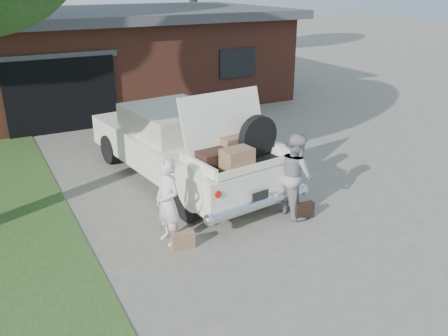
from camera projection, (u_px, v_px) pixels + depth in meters
name	position (u px, v px, depth m)	size (l,w,h in m)	color
ground	(240.00, 235.00, 8.59)	(90.00, 90.00, 0.00)	gray
house	(110.00, 55.00, 17.79)	(12.80, 7.80, 3.30)	brown
sedan	(183.00, 144.00, 10.73)	(2.85, 5.89, 2.31)	white
woman_left	(168.00, 202.00, 8.10)	(0.56, 0.37, 1.55)	white
woman_right	(295.00, 175.00, 9.07)	(0.81, 0.63, 1.66)	#949298
suitcase_left	(183.00, 241.00, 8.09)	(0.40, 0.13, 0.31)	#9C6E4F
suitcase_right	(304.00, 211.00, 9.12)	(0.43, 0.14, 0.33)	black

